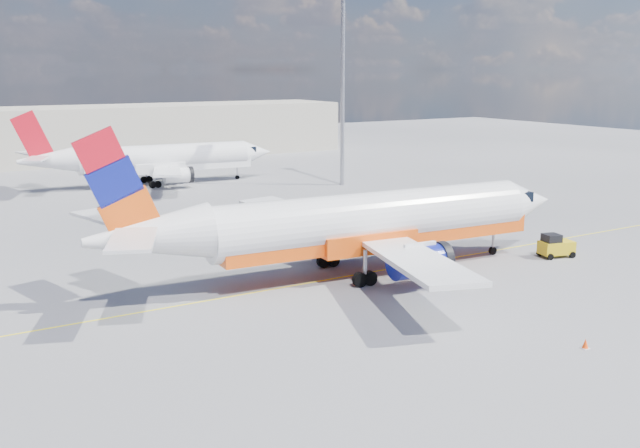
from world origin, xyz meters
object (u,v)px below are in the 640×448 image
second_jet (157,159)px  traffic_cone (585,344)px  main_jet (359,223)px  gse_tug (555,246)px

second_jet → traffic_cone: second_jet is taller
second_jet → traffic_cone: bearing=-83.8°
main_jet → traffic_cone: main_jet is taller
second_jet → gse_tug: (14.08, -47.37, -2.22)m
second_jet → gse_tug: bearing=-68.7°
main_jet → second_jet: (0.76, 43.72, -0.46)m
second_jet → traffic_cone: 60.32m
main_jet → gse_tug: 15.52m
traffic_cone → main_jet: bearing=97.8°
main_jet → second_jet: 43.73m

